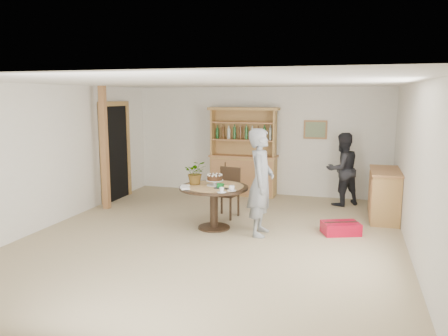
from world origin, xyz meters
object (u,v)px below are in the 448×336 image
teen_boy (261,182)px  adult_person (342,169)px  sideboard (385,194)px  red_suitcase (341,228)px  hutch (244,166)px  dining_table (214,195)px  dining_chair (228,189)px

teen_boy → adult_person: 2.76m
sideboard → red_suitcase: (-0.74, -1.17, -0.37)m
hutch → dining_table: (0.15, -2.72, -0.08)m
sideboard → adult_person: adult_person is taller
hutch → dining_chair: hutch is taller
dining_table → teen_boy: bearing=-6.7°
adult_person → red_suitcase: size_ratio=2.19×
dining_chair → red_suitcase: 2.24m
sideboard → adult_person: bearing=132.5°
hutch → teen_boy: (1.00, -2.82, 0.20)m
dining_chair → teen_boy: bearing=-38.7°
adult_person → red_suitcase: (0.06, -2.05, -0.67)m
teen_boy → adult_person: bearing=-28.4°
dining_chair → teen_boy: 1.30m
sideboard → dining_table: size_ratio=1.05×
teen_boy → dining_chair: bearing=40.2°
adult_person → teen_boy: bearing=24.6°
dining_table → sideboard: bearing=27.1°
hutch → dining_table: size_ratio=1.70×
teen_boy → adult_person: size_ratio=1.15×
teen_boy → red_suitcase: 1.57m
hutch → dining_chair: size_ratio=2.16×
hutch → adult_person: 2.26m
dining_chair → dining_table: bearing=-81.7°
red_suitcase → teen_boy: bearing=175.9°
sideboard → red_suitcase: size_ratio=1.79×
sideboard → teen_boy: (-2.04, -1.58, 0.42)m
sideboard → teen_boy: 2.62m
sideboard → dining_table: sideboard is taller
dining_table → dining_chair: dining_chair is taller
sideboard → red_suitcase: bearing=-122.4°
hutch → adult_person: hutch is taller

